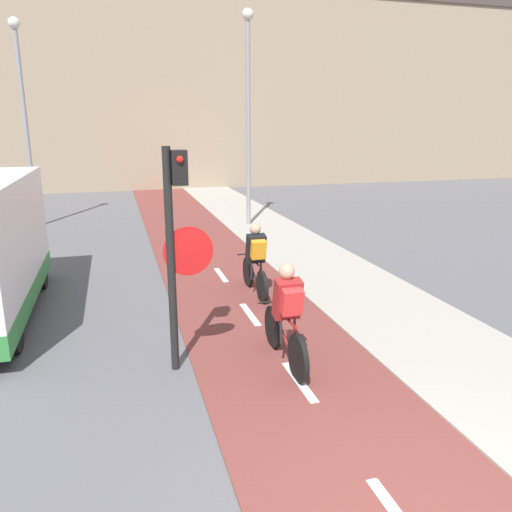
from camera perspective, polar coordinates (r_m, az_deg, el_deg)
The scene contains 6 objects.
building_row_background at distance 29.03m, azimuth -12.09°, elevation 18.23°, with size 60.00×5.20×10.37m.
traffic_light_pole at distance 6.60m, azimuth -9.08°, elevation 2.26°, with size 0.67×0.25×3.04m.
street_lamp_far at distance 17.98m, azimuth -25.07°, elevation 15.61°, with size 0.36×0.36×6.46m.
street_lamp_sidewalk at distance 16.55m, azimuth -0.91°, elevation 17.62°, with size 0.36×0.36×6.73m.
cyclist_near at distance 6.98m, azimuth 3.53°, elevation -7.05°, with size 0.46×1.74×1.48m.
cyclist_far at distance 9.80m, azimuth -0.05°, elevation -0.59°, with size 0.46×1.67×1.45m.
Camera 1 is at (-2.17, -2.56, 3.30)m, focal length 35.00 mm.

